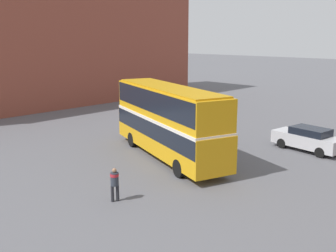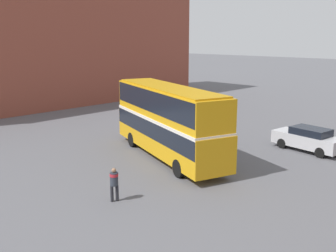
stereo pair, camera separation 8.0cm
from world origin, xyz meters
TOP-DOWN VIEW (x-y plane):
  - ground_plane at (0.00, 0.00)m, footprint 240.00×240.00m
  - building_row_left at (-26.03, 5.66)m, footprint 9.98×37.32m
  - double_decker_bus at (-1.68, 0.14)m, footprint 11.27×5.95m
  - pedestrian_foreground at (1.36, -6.52)m, footprint 0.53×0.53m
  - parked_car_kerb_near at (4.02, 7.73)m, footprint 4.78×2.27m

SIDE VIEW (x-z plane):
  - ground_plane at x=0.00m, z-range 0.00..0.00m
  - parked_car_kerb_near at x=4.02m, z-range 0.02..1.63m
  - pedestrian_foreground at x=1.36m, z-range 0.18..1.81m
  - double_decker_bus at x=-1.68m, z-range 0.33..4.85m
  - building_row_left at x=-26.03m, z-range 0.01..14.01m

